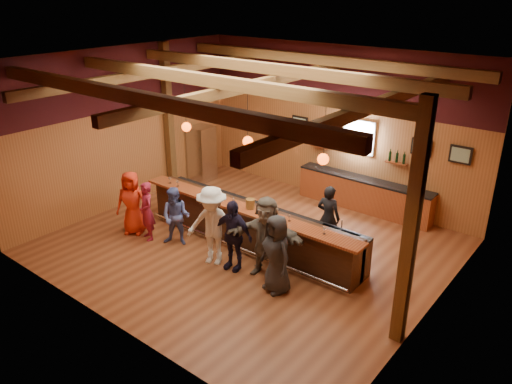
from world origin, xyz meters
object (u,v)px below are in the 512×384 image
Objects in this scene: customer_redvest at (147,211)px; customer_white at (212,226)px; stainless_fridge at (202,153)px; bottle_a at (272,210)px; bar_counter at (253,225)px; customer_navy at (233,235)px; customer_dark at (277,254)px; customer_denim at (176,217)px; ice_bucket at (250,204)px; customer_orange at (132,203)px; customer_brown at (266,237)px; bartender at (328,217)px; back_bar_cabinet at (363,194)px.

customer_redvest is 0.80× the size of customer_white.
bottle_a is (4.86, -2.68, 0.33)m from stainless_fridge.
bar_counter is 20.08× the size of bottle_a.
customer_navy is 1.30m from customer_dark.
customer_denim is 1.92m from ice_bucket.
bottle_a reaches higher than bar_counter.
customer_dark is at bearing -11.79° from customer_navy.
bar_counter is 3.50× the size of stainless_fridge.
customer_orange is 0.97× the size of customer_dark.
customer_white reaches higher than customer_brown.
bar_counter is at bearing 161.29° from customer_dark.
ice_bucket is at bearing -176.95° from bottle_a.
bartender is at bearing 54.39° from customer_navy.
ice_bucket is 0.74× the size of bottle_a.
customer_redvest is 1.02× the size of customer_denim.
ice_bucket is (1.62, 0.91, 0.48)m from customer_denim.
customer_redvest is 0.82× the size of customer_brown.
back_bar_cabinet is at bearing 34.28° from customer_denim.
customer_denim is 3.72m from bartender.
customer_dark is at bearing -37.51° from bar_counter.
bartender is (5.66, -1.45, -0.08)m from stainless_fridge.
bartender is at bearing 56.92° from bottle_a.
ice_bucket is (2.40, 1.17, 0.47)m from customer_redvest.
stainless_fridge is 1.20× the size of customer_denim.
stainless_fridge reaches higher than ice_bucket.
customer_white reaches higher than customer_orange.
bartender is (3.02, 2.17, 0.07)m from customer_denim.
customer_dark reaches higher than bartender.
customer_orange is at bearing -158.37° from ice_bucket.
bar_counter is 2.68m from customer_redvest.
customer_dark is (5.78, -3.72, -0.04)m from stainless_fridge.
customer_orange is 7.20× the size of ice_bucket.
customer_denim is at bearing -141.56° from bar_counter.
customer_white reaches higher than customer_dark.
bar_counter is at bearing -108.34° from back_bar_cabinet.
customer_redvest is (-3.44, -5.00, 0.29)m from back_bar_cabinet.
customer_redvest is 6.53× the size of ice_bucket.
customer_denim is 0.92× the size of bartender.
ice_bucket is at bearing 48.06° from customer_redvest.
customer_white is at bearing 26.29° from customer_redvest.
back_bar_cabinet is at bearing 11.93° from stainless_fridge.
customer_redvest reaches higher than bottle_a.
customer_redvest is at bearing 171.90° from customer_denim.
bar_counter is 3.75× the size of customer_navy.
customer_orange reaches higher than customer_redvest.
bar_counter is 1.86m from bartender.
stainless_fridge is 4.48m from customer_denim.
stainless_fridge is at bearing 151.12° from bottle_a.
customer_navy is 7.20× the size of ice_bucket.
customer_orange is 0.90× the size of customer_brown.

